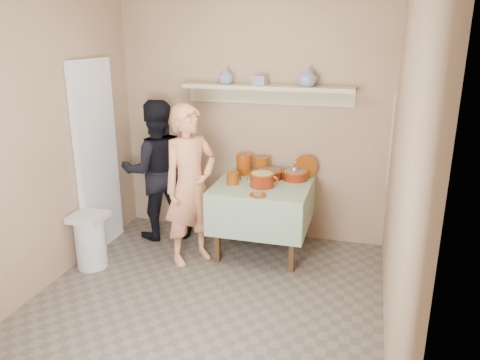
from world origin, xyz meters
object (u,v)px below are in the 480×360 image
(serving_table, at_px, (263,194))
(trash_bin, at_px, (91,240))
(person_cook, at_px, (191,186))
(person_helper, at_px, (156,170))
(cazuela_rice, at_px, (262,179))

(serving_table, distance_m, trash_bin, 1.79)
(person_cook, xyz_separation_m, person_helper, (-0.59, 0.46, -0.02))
(person_helper, bearing_deg, trash_bin, 37.80)
(person_helper, distance_m, cazuela_rice, 1.26)
(serving_table, relative_size, trash_bin, 1.74)
(person_helper, height_order, serving_table, person_helper)
(person_cook, bearing_deg, person_helper, 88.86)
(trash_bin, bearing_deg, person_helper, 69.30)
(person_cook, distance_m, serving_table, 0.77)
(person_cook, relative_size, serving_table, 1.66)
(serving_table, bearing_deg, person_cook, -148.02)
(person_cook, distance_m, cazuela_rice, 0.72)
(person_cook, height_order, serving_table, person_cook)
(person_helper, xyz_separation_m, cazuela_rice, (1.24, -0.17, 0.06))
(person_cook, bearing_deg, trash_bin, 151.06)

